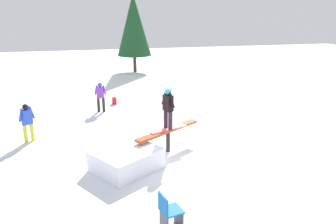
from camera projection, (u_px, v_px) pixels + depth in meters
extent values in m
plane|color=white|center=(168.00, 151.00, 11.10)|extent=(60.00, 60.00, 0.00)
cylinder|color=black|center=(168.00, 141.00, 10.99)|extent=(0.14, 0.14, 0.71)
cube|color=#A53F1E|center=(168.00, 130.00, 10.87)|extent=(2.43, 1.72, 0.08)
cube|color=white|center=(127.00, 160.00, 9.76)|extent=(2.33, 2.24, 0.63)
cube|color=#F06C63|center=(168.00, 129.00, 10.86)|extent=(1.40, 0.78, 0.03)
cylinder|color=#321F2F|center=(170.00, 121.00, 10.66)|extent=(0.14, 0.14, 0.62)
cylinder|color=#321F2F|center=(166.00, 119.00, 10.86)|extent=(0.14, 0.14, 0.62)
cube|color=black|center=(168.00, 103.00, 10.59)|extent=(0.32, 0.39, 0.53)
cylinder|color=black|center=(172.00, 101.00, 10.38)|extent=(0.18, 0.28, 0.49)
cylinder|color=black|center=(164.00, 98.00, 10.72)|extent=(0.18, 0.28, 0.49)
sphere|color=teal|center=(168.00, 92.00, 10.47)|extent=(0.22, 0.22, 0.22)
cylinder|color=#CED132|center=(26.00, 134.00, 11.71)|extent=(0.14, 0.14, 0.67)
cylinder|color=#CED132|center=(32.00, 132.00, 11.90)|extent=(0.14, 0.14, 0.67)
cube|color=blue|center=(27.00, 117.00, 11.63)|extent=(0.38, 0.36, 0.54)
cylinder|color=blue|center=(21.00, 115.00, 11.44)|extent=(0.21, 0.19, 0.48)
cylinder|color=blue|center=(32.00, 112.00, 11.74)|extent=(0.21, 0.19, 0.48)
sphere|color=black|center=(25.00, 107.00, 11.51)|extent=(0.21, 0.21, 0.21)
cylinder|color=#27271F|center=(104.00, 105.00, 15.27)|extent=(0.13, 0.13, 0.67)
cylinder|color=#27271F|center=(99.00, 105.00, 15.28)|extent=(0.13, 0.13, 0.67)
cube|color=purple|center=(100.00, 92.00, 15.09)|extent=(0.35, 0.27, 0.52)
cylinder|color=purple|center=(104.00, 90.00, 15.05)|extent=(0.18, 0.12, 0.45)
cylinder|color=purple|center=(96.00, 90.00, 15.07)|extent=(0.18, 0.12, 0.45)
sphere|color=blue|center=(100.00, 85.00, 14.99)|extent=(0.20, 0.20, 0.20)
cube|color=white|center=(168.00, 115.00, 14.89)|extent=(1.30, 1.00, 0.02)
cube|color=#3F3F44|center=(179.00, 218.00, 7.20)|extent=(0.12, 0.39, 0.44)
cube|color=#3F3F44|center=(164.00, 222.00, 7.05)|extent=(0.12, 0.39, 0.44)
cube|color=#1564B1|center=(171.00, 210.00, 7.05)|extent=(0.53, 0.53, 0.04)
cube|color=#1564B1|center=(163.00, 204.00, 6.90)|extent=(0.13, 0.44, 0.40)
cube|color=red|center=(114.00, 101.00, 16.58)|extent=(0.24, 0.32, 0.34)
cylinder|color=#4C331E|center=(135.00, 64.00, 24.95)|extent=(0.24, 0.24, 1.26)
cone|color=#194723|center=(134.00, 25.00, 24.09)|extent=(2.52, 2.52, 4.47)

